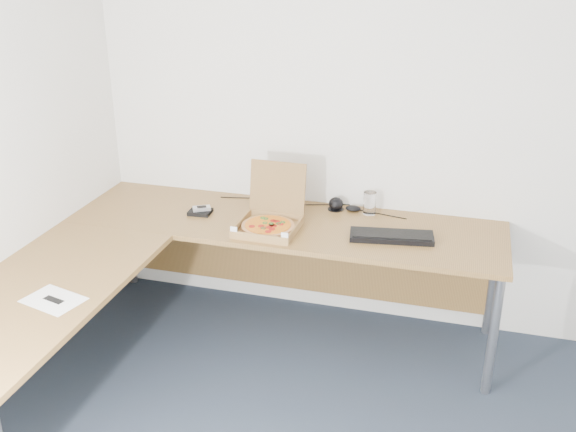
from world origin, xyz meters
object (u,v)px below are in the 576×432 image
(keyboard, at_px, (392,236))
(wallet, at_px, (200,212))
(desk, at_px, (205,251))
(pizza_box, at_px, (269,222))
(drinking_glass, at_px, (370,203))

(keyboard, height_order, wallet, keyboard)
(desk, relative_size, wallet, 19.31)
(keyboard, relative_size, wallet, 3.49)
(desk, relative_size, pizza_box, 6.47)
(keyboard, xyz_separation_m, wallet, (-1.14, 0.04, -0.00))
(pizza_box, relative_size, keyboard, 0.85)
(desk, distance_m, pizza_box, 0.41)
(wallet, bearing_deg, keyboard, -5.31)
(pizza_box, relative_size, drinking_glass, 2.87)
(pizza_box, distance_m, keyboard, 0.68)
(pizza_box, xyz_separation_m, keyboard, (0.68, 0.06, -0.03))
(pizza_box, distance_m, drinking_glass, 0.63)
(pizza_box, height_order, keyboard, pizza_box)
(drinking_glass, height_order, wallet, drinking_glass)
(drinking_glass, xyz_separation_m, keyboard, (0.17, -0.32, -0.05))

